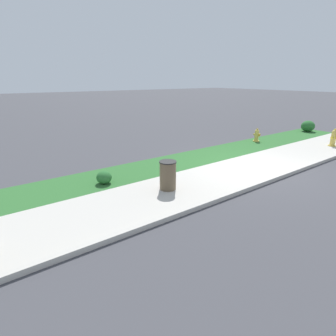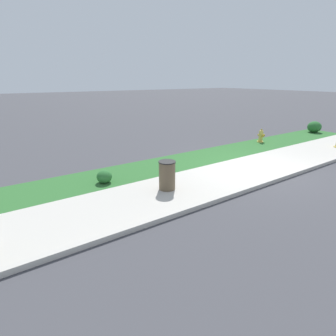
{
  "view_description": "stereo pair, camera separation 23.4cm",
  "coord_description": "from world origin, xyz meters",
  "px_view_note": "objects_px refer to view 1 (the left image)",
  "views": [
    {
      "loc": [
        -7.51,
        -5.35,
        2.96
      ],
      "look_at": [
        -3.11,
        0.71,
        0.4
      ],
      "focal_mm": 28.0,
      "sensor_mm": 36.0,
      "label": 1
    },
    {
      "loc": [
        -7.32,
        -5.48,
        2.96
      ],
      "look_at": [
        -3.11,
        0.71,
        0.4
      ],
      "focal_mm": 28.0,
      "sensor_mm": 36.0,
      "label": 2
    }
  ],
  "objects_px": {
    "trash_bin": "(168,175)",
    "shrub_bush_far_verge": "(308,126)",
    "fire_hydrant_across_street": "(257,135)",
    "fire_hydrant_far_end": "(334,138)",
    "shrub_bush_near_lamp": "(104,177)"
  },
  "relations": [
    {
      "from": "trash_bin",
      "to": "shrub_bush_far_verge",
      "type": "bearing_deg",
      "value": 10.0
    },
    {
      "from": "fire_hydrant_across_street",
      "to": "shrub_bush_far_verge",
      "type": "distance_m",
      "value": 4.65
    },
    {
      "from": "shrub_bush_far_verge",
      "to": "fire_hydrant_across_street",
      "type": "bearing_deg",
      "value": 178.14
    },
    {
      "from": "fire_hydrant_far_end",
      "to": "shrub_bush_near_lamp",
      "type": "bearing_deg",
      "value": -6.84
    },
    {
      "from": "fire_hydrant_across_street",
      "to": "trash_bin",
      "type": "distance_m",
      "value": 7.36
    },
    {
      "from": "fire_hydrant_across_street",
      "to": "trash_bin",
      "type": "xyz_separation_m",
      "value": [
        -7.02,
        -2.21,
        0.11
      ]
    },
    {
      "from": "fire_hydrant_far_end",
      "to": "shrub_bush_near_lamp",
      "type": "xyz_separation_m",
      "value": [
        -10.33,
        1.91,
        -0.2
      ]
    },
    {
      "from": "trash_bin",
      "to": "shrub_bush_near_lamp",
      "type": "xyz_separation_m",
      "value": [
        -1.28,
        1.46,
        -0.22
      ]
    },
    {
      "from": "fire_hydrant_far_end",
      "to": "shrub_bush_near_lamp",
      "type": "height_order",
      "value": "fire_hydrant_far_end"
    },
    {
      "from": "fire_hydrant_across_street",
      "to": "shrub_bush_near_lamp",
      "type": "height_order",
      "value": "fire_hydrant_across_street"
    },
    {
      "from": "shrub_bush_near_lamp",
      "to": "fire_hydrant_across_street",
      "type": "bearing_deg",
      "value": 5.18
    },
    {
      "from": "fire_hydrant_far_end",
      "to": "trash_bin",
      "type": "xyz_separation_m",
      "value": [
        -9.05,
        0.45,
        0.02
      ]
    },
    {
      "from": "fire_hydrant_across_street",
      "to": "trash_bin",
      "type": "relative_size",
      "value": 0.79
    },
    {
      "from": "trash_bin",
      "to": "shrub_bush_near_lamp",
      "type": "relative_size",
      "value": 1.84
    },
    {
      "from": "fire_hydrant_far_end",
      "to": "shrub_bush_far_verge",
      "type": "xyz_separation_m",
      "value": [
        2.61,
        2.51,
        -0.07
      ]
    }
  ]
}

